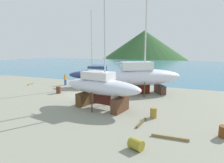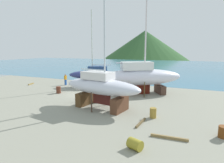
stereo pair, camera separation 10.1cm
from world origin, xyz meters
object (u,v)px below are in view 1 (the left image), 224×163
(sailboat_far_slipway, at_px, (140,76))
(barrel_by_slipway, at_px, (153,113))
(barrel_blue_faded, at_px, (58,90))
(barrel_tipped_right, at_px, (224,132))
(sailboat_large_starboard, at_px, (95,75))
(sailboat_small_center, at_px, (101,87))
(barrel_rust_mid, at_px, (136,144))
(worker, at_px, (65,79))

(sailboat_far_slipway, xyz_separation_m, barrel_by_slipway, (3.31, -7.90, -1.87))
(barrel_blue_faded, bearing_deg, barrel_tipped_right, -18.28)
(sailboat_large_starboard, height_order, barrel_blue_faded, sailboat_large_starboard)
(sailboat_far_slipway, bearing_deg, barrel_by_slipway, -100.50)
(sailboat_far_slipway, distance_m, sailboat_small_center, 7.44)
(barrel_by_slipway, relative_size, barrel_tipped_right, 1.13)
(barrel_rust_mid, bearing_deg, sailboat_far_slipway, 104.22)
(sailboat_large_starboard, distance_m, worker, 5.19)
(sailboat_small_center, bearing_deg, worker, 150.39)
(sailboat_large_starboard, height_order, worker, sailboat_large_starboard)
(barrel_rust_mid, bearing_deg, worker, 137.13)
(sailboat_far_slipway, distance_m, worker, 12.82)
(barrel_blue_faded, height_order, barrel_rust_mid, barrel_blue_faded)
(sailboat_large_starboard, xyz_separation_m, barrel_by_slipway, (10.91, -10.03, -1.41))
(sailboat_far_slipway, relative_size, worker, 9.80)
(sailboat_far_slipway, distance_m, barrel_by_slipway, 8.77)
(sailboat_large_starboard, bearing_deg, barrel_rust_mid, 102.55)
(sailboat_large_starboard, xyz_separation_m, worker, (-5.06, -0.68, -0.94))
(sailboat_far_slipway, bearing_deg, sailboat_large_starboard, 131.15)
(barrel_by_slipway, xyz_separation_m, barrel_tipped_right, (4.98, -1.81, -0.05))
(barrel_rust_mid, bearing_deg, barrel_blue_faded, 143.76)
(sailboat_large_starboard, relative_size, barrel_tipped_right, 14.92)
(sailboat_small_center, bearing_deg, barrel_blue_faded, 165.66)
(worker, xyz_separation_m, barrel_by_slipway, (15.97, -9.35, -0.48))
(barrel_blue_faded, distance_m, barrel_tipped_right, 19.16)
(sailboat_small_center, distance_m, barrel_by_slipway, 5.54)
(barrel_rust_mid, bearing_deg, sailboat_large_starboard, 125.22)
(sailboat_far_slipway, distance_m, barrel_rust_mid, 14.04)
(sailboat_large_starboard, relative_size, sailboat_far_slipway, 0.66)
(sailboat_far_slipway, height_order, sailboat_small_center, sailboat_far_slipway)
(sailboat_far_slipway, xyz_separation_m, sailboat_small_center, (-1.92, -7.19, -0.18))
(sailboat_small_center, xyz_separation_m, barrel_by_slipway, (5.22, -0.72, -1.70))
(barrel_rust_mid, bearing_deg, barrel_by_slipway, 91.13)
(worker, relative_size, barrel_tipped_right, 2.29)
(sailboat_small_center, xyz_separation_m, worker, (-10.75, 8.63, -1.22))
(barrel_by_slipway, bearing_deg, barrel_tipped_right, -20.01)
(sailboat_small_center, xyz_separation_m, barrel_blue_faded, (-8.00, 3.48, -1.69))
(worker, bearing_deg, barrel_by_slipway, 145.56)
(sailboat_far_slipway, bearing_deg, sailboat_small_center, -138.12)
(sailboat_far_slipway, relative_size, barrel_blue_faded, 19.62)
(sailboat_large_starboard, xyz_separation_m, sailboat_small_center, (5.68, -9.31, 0.28))
(sailboat_large_starboard, distance_m, barrel_tipped_right, 19.87)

